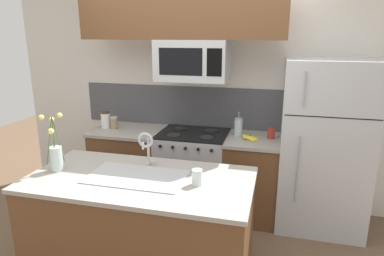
{
  "coord_description": "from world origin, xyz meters",
  "views": [
    {
      "loc": [
        0.9,
        -2.63,
        1.99
      ],
      "look_at": [
        0.15,
        0.27,
        1.16
      ],
      "focal_mm": 32.0,
      "sensor_mm": 36.0,
      "label": 1
    }
  ],
  "objects_px": {
    "storage_jar_tall": "(106,120)",
    "flower_vase": "(56,156)",
    "sink_faucet": "(146,144)",
    "microwave": "(193,60)",
    "stove_range": "(193,171)",
    "banana_bunch": "(250,138)",
    "storage_jar_medium": "(114,123)",
    "coffee_tin": "(271,133)",
    "refrigerator": "(324,146)",
    "drinking_glass": "(197,177)",
    "french_press": "(238,127)"
  },
  "relations": [
    {
      "from": "microwave",
      "to": "storage_jar_tall",
      "type": "xyz_separation_m",
      "value": [
        -1.06,
        0.02,
        -0.71
      ]
    },
    {
      "from": "microwave",
      "to": "refrigerator",
      "type": "distance_m",
      "value": 1.61
    },
    {
      "from": "refrigerator",
      "to": "banana_bunch",
      "type": "relative_size",
      "value": 9.2
    },
    {
      "from": "banana_bunch",
      "to": "coffee_tin",
      "type": "height_order",
      "value": "coffee_tin"
    },
    {
      "from": "microwave",
      "to": "refrigerator",
      "type": "relative_size",
      "value": 0.42
    },
    {
      "from": "storage_jar_medium",
      "to": "coffee_tin",
      "type": "bearing_deg",
      "value": 1.55
    },
    {
      "from": "storage_jar_tall",
      "to": "drinking_glass",
      "type": "relative_size",
      "value": 1.62
    },
    {
      "from": "flower_vase",
      "to": "storage_jar_tall",
      "type": "bearing_deg",
      "value": 100.86
    },
    {
      "from": "storage_jar_tall",
      "to": "flower_vase",
      "type": "bearing_deg",
      "value": -79.14
    },
    {
      "from": "banana_bunch",
      "to": "drinking_glass",
      "type": "height_order",
      "value": "drinking_glass"
    },
    {
      "from": "microwave",
      "to": "coffee_tin",
      "type": "bearing_deg",
      "value": 4.83
    },
    {
      "from": "sink_faucet",
      "to": "storage_jar_tall",
      "type": "bearing_deg",
      "value": 131.98
    },
    {
      "from": "microwave",
      "to": "stove_range",
      "type": "bearing_deg",
      "value": 90.16
    },
    {
      "from": "sink_faucet",
      "to": "flower_vase",
      "type": "bearing_deg",
      "value": -159.69
    },
    {
      "from": "storage_jar_tall",
      "to": "coffee_tin",
      "type": "distance_m",
      "value": 1.91
    },
    {
      "from": "storage_jar_medium",
      "to": "storage_jar_tall",
      "type": "bearing_deg",
      "value": -179.45
    },
    {
      "from": "flower_vase",
      "to": "microwave",
      "type": "bearing_deg",
      "value": 57.09
    },
    {
      "from": "storage_jar_tall",
      "to": "sink_faucet",
      "type": "relative_size",
      "value": 0.64
    },
    {
      "from": "stove_range",
      "to": "drinking_glass",
      "type": "xyz_separation_m",
      "value": [
        0.35,
        -1.27,
        0.51
      ]
    },
    {
      "from": "microwave",
      "to": "french_press",
      "type": "height_order",
      "value": "microwave"
    },
    {
      "from": "sink_faucet",
      "to": "drinking_glass",
      "type": "height_order",
      "value": "sink_faucet"
    },
    {
      "from": "storage_jar_medium",
      "to": "flower_vase",
      "type": "height_order",
      "value": "flower_vase"
    },
    {
      "from": "stove_range",
      "to": "flower_vase",
      "type": "bearing_deg",
      "value": -122.48
    },
    {
      "from": "refrigerator",
      "to": "coffee_tin",
      "type": "xyz_separation_m",
      "value": [
        -0.53,
        0.03,
        0.09
      ]
    },
    {
      "from": "microwave",
      "to": "flower_vase",
      "type": "xyz_separation_m",
      "value": [
        -0.82,
        -1.26,
        -0.68
      ]
    },
    {
      "from": "storage_jar_medium",
      "to": "drinking_glass",
      "type": "relative_size",
      "value": 1.15
    },
    {
      "from": "french_press",
      "to": "sink_faucet",
      "type": "relative_size",
      "value": 0.87
    },
    {
      "from": "banana_bunch",
      "to": "coffee_tin",
      "type": "xyz_separation_m",
      "value": [
        0.21,
        0.11,
        0.03
      ]
    },
    {
      "from": "stove_range",
      "to": "banana_bunch",
      "type": "xyz_separation_m",
      "value": [
        0.63,
        -0.06,
        0.47
      ]
    },
    {
      "from": "storage_jar_medium",
      "to": "french_press",
      "type": "distance_m",
      "value": 1.45
    },
    {
      "from": "stove_range",
      "to": "banana_bunch",
      "type": "height_order",
      "value": "banana_bunch"
    },
    {
      "from": "coffee_tin",
      "to": "stove_range",
      "type": "bearing_deg",
      "value": -176.59
    },
    {
      "from": "stove_range",
      "to": "refrigerator",
      "type": "bearing_deg",
      "value": 0.83
    },
    {
      "from": "microwave",
      "to": "refrigerator",
      "type": "height_order",
      "value": "microwave"
    },
    {
      "from": "microwave",
      "to": "drinking_glass",
      "type": "bearing_deg",
      "value": -74.2
    },
    {
      "from": "banana_bunch",
      "to": "french_press",
      "type": "bearing_deg",
      "value": 139.2
    },
    {
      "from": "sink_faucet",
      "to": "drinking_glass",
      "type": "distance_m",
      "value": 0.56
    },
    {
      "from": "storage_jar_tall",
      "to": "banana_bunch",
      "type": "xyz_separation_m",
      "value": [
        1.7,
        -0.06,
        -0.07
      ]
    },
    {
      "from": "coffee_tin",
      "to": "drinking_glass",
      "type": "xyz_separation_m",
      "value": [
        -0.49,
        -1.32,
        0.01
      ]
    },
    {
      "from": "stove_range",
      "to": "flower_vase",
      "type": "xyz_separation_m",
      "value": [
        -0.82,
        -1.28,
        0.57
      ]
    },
    {
      "from": "storage_jar_medium",
      "to": "refrigerator",
      "type": "bearing_deg",
      "value": 0.46
    },
    {
      "from": "banana_bunch",
      "to": "flower_vase",
      "type": "bearing_deg",
      "value": -139.8
    },
    {
      "from": "stove_range",
      "to": "microwave",
      "type": "relative_size",
      "value": 1.25
    },
    {
      "from": "flower_vase",
      "to": "sink_faucet",
      "type": "bearing_deg",
      "value": 20.31
    },
    {
      "from": "storage_jar_tall",
      "to": "coffee_tin",
      "type": "xyz_separation_m",
      "value": [
        1.9,
        0.05,
        -0.04
      ]
    },
    {
      "from": "banana_bunch",
      "to": "stove_range",
      "type": "bearing_deg",
      "value": 174.58
    },
    {
      "from": "refrigerator",
      "to": "storage_jar_tall",
      "type": "distance_m",
      "value": 2.44
    },
    {
      "from": "french_press",
      "to": "coffee_tin",
      "type": "bearing_deg",
      "value": -1.64
    },
    {
      "from": "banana_bunch",
      "to": "flower_vase",
      "type": "relative_size",
      "value": 0.4
    },
    {
      "from": "french_press",
      "to": "drinking_glass",
      "type": "height_order",
      "value": "french_press"
    }
  ]
}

